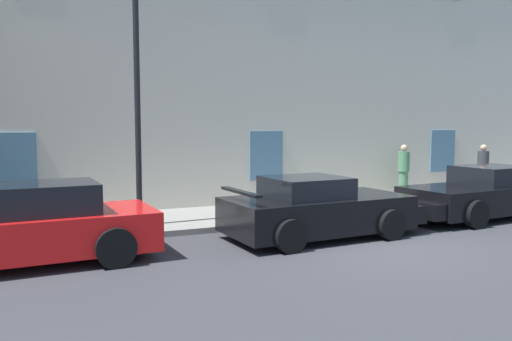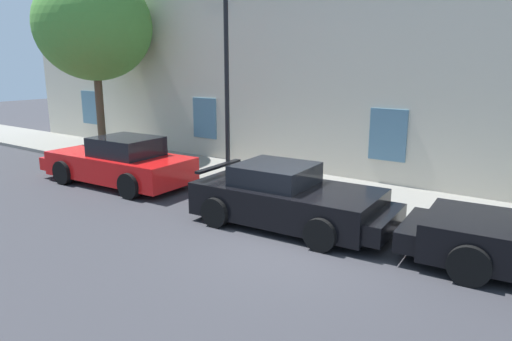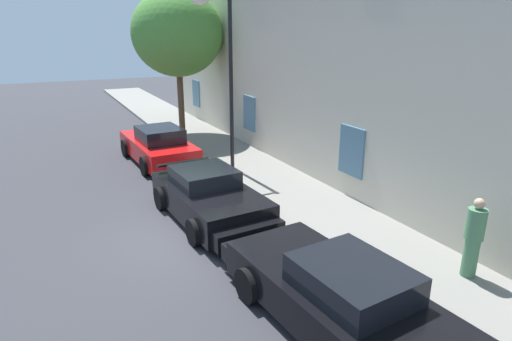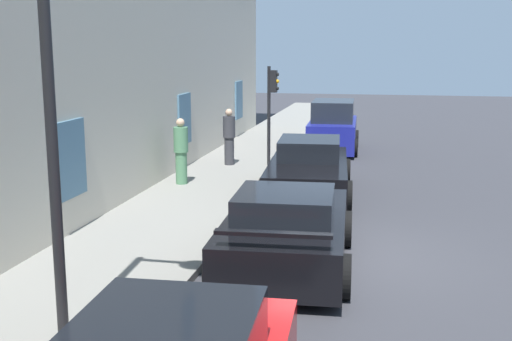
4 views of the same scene
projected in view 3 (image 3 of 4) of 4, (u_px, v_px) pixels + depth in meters
The scene contains 8 objects.
ground_plane at pixel (187, 235), 11.21m from camera, with size 80.00×80.00×0.00m, color #333338.
sidewalk at pixel (309, 207), 12.82m from camera, with size 60.00×3.01×0.14m, color gray.
sportscar_red_lead at pixel (157, 146), 17.35m from camera, with size 5.17×2.33×1.48m.
sportscar_yellow_flank at pixel (212, 199), 11.92m from camera, with size 4.65×2.40×1.39m.
sportscar_white_middle at pixel (330, 291), 7.70m from camera, with size 5.23×2.42×1.41m.
tree_near_kerb at pixel (177, 33), 20.05m from camera, with size 4.23×4.23×6.80m.
street_lamp at pixel (220, 53), 14.71m from camera, with size 0.44×1.42×6.13m.
pedestrian_admiring at pixel (474, 237), 8.84m from camera, with size 0.42×0.42×1.74m.
Camera 3 is at (9.87, -2.96, 5.07)m, focal length 30.21 mm.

